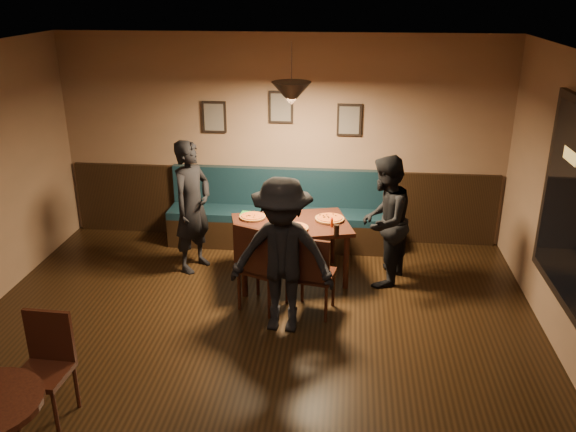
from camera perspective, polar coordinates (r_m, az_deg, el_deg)
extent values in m
plane|color=black|center=(5.59, -4.81, -16.04)|extent=(7.00, 7.00, 0.00)
plane|color=silver|center=(4.49, -5.93, 13.72)|extent=(7.00, 7.00, 0.00)
plane|color=#8C704F|center=(8.15, -0.64, 7.23)|extent=(6.00, 0.00, 6.00)
cube|color=black|center=(8.39, -0.63, 1.20)|extent=(5.88, 0.06, 1.00)
cube|color=black|center=(8.21, -7.01, 9.31)|extent=(0.32, 0.04, 0.42)
cube|color=black|center=(8.03, -0.67, 10.29)|extent=(0.32, 0.04, 0.42)
cube|color=black|center=(8.01, 5.83, 9.06)|extent=(0.32, 0.04, 0.42)
cone|color=black|center=(6.68, 0.32, 11.54)|extent=(0.44, 0.44, 0.25)
cube|color=black|center=(7.25, 0.29, -3.34)|extent=(1.53, 1.19, 0.72)
imported|color=black|center=(7.43, -9.07, 0.90)|extent=(0.61, 0.71, 1.65)
imported|color=black|center=(7.09, 9.12, -0.51)|extent=(0.81, 0.92, 1.57)
imported|color=black|center=(6.03, -0.55, -3.82)|extent=(1.11, 0.70, 1.64)
cylinder|color=orange|center=(7.26, -3.39, -0.07)|extent=(0.40, 0.40, 0.04)
cylinder|color=#C18524|center=(6.92, 0.56, -1.13)|extent=(0.42, 0.42, 0.04)
cylinder|color=orange|center=(7.20, 3.97, -0.25)|extent=(0.46, 0.46, 0.04)
cylinder|color=black|center=(6.75, 4.63, -1.36)|extent=(0.06, 0.06, 0.13)
cylinder|color=#8F2004|center=(6.99, 4.18, -0.56)|extent=(0.03, 0.03, 0.13)
cube|color=#207A26|center=(7.40, -3.87, 0.23)|extent=(0.18, 0.18, 0.01)
cube|color=#207A2D|center=(6.92, -4.06, -1.33)|extent=(0.21, 0.21, 0.01)
cube|color=#B5B5B9|center=(6.78, -0.05, -1.78)|extent=(0.21, 0.04, 0.00)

